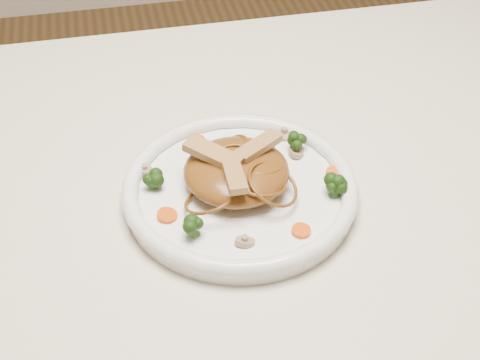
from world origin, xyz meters
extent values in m
cube|color=beige|center=(0.00, 0.00, 0.73)|extent=(1.20, 0.80, 0.04)
cylinder|color=brown|center=(0.54, 0.34, 0.35)|extent=(0.06, 0.06, 0.71)
cylinder|color=white|center=(-0.01, -0.03, 0.76)|extent=(0.35, 0.35, 0.02)
ellipsoid|color=brown|center=(-0.01, -0.02, 0.79)|extent=(0.14, 0.14, 0.04)
cube|color=tan|center=(0.02, -0.01, 0.81)|extent=(0.06, 0.05, 0.01)
cube|color=tan|center=(-0.03, -0.01, 0.81)|extent=(0.07, 0.07, 0.01)
cube|color=tan|center=(-0.02, -0.05, 0.81)|extent=(0.02, 0.06, 0.01)
cylinder|color=#E94E08|center=(0.04, 0.03, 0.77)|extent=(0.03, 0.03, 0.00)
cylinder|color=#E94E08|center=(-0.09, -0.06, 0.77)|extent=(0.03, 0.03, 0.00)
cylinder|color=#E94E08|center=(0.11, -0.03, 0.77)|extent=(0.02, 0.02, 0.00)
cylinder|color=#E94E08|center=(-0.04, 0.07, 0.77)|extent=(0.02, 0.02, 0.00)
cylinder|color=#E94E08|center=(0.04, -0.11, 0.77)|extent=(0.03, 0.03, 0.00)
cylinder|color=tan|center=(-0.02, -0.12, 0.77)|extent=(0.02, 0.02, 0.01)
cylinder|color=tan|center=(0.08, 0.02, 0.77)|extent=(0.03, 0.03, 0.01)
cylinder|color=tan|center=(-0.11, 0.02, 0.77)|extent=(0.03, 0.03, 0.01)
cylinder|color=tan|center=(0.07, 0.06, 0.77)|extent=(0.03, 0.03, 0.01)
camera|label=1|loc=(-0.13, -0.62, 1.30)|focal=51.76mm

